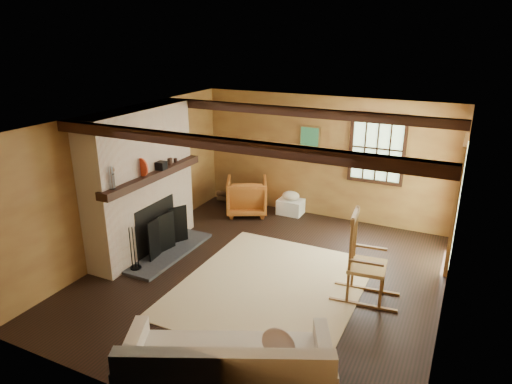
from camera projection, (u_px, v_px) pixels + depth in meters
The scene contains 10 objects.
ground at pixel (264, 277), 6.94m from camera, with size 5.50×5.50×0.00m, color black.
room_envelope at pixel (287, 172), 6.52m from camera, with size 5.02×5.52×2.44m.
fireplace at pixel (142, 188), 7.48m from camera, with size 1.02×2.30×2.40m.
rug at pixel (271, 286), 6.68m from camera, with size 2.50×3.00×0.01m, color #C8B285.
rocking_chair at pixel (364, 263), 6.24m from camera, with size 0.96×0.57×1.27m.
sofa at pixel (228, 375), 4.54m from camera, with size 2.26×1.69×0.84m.
firewood_pile at pixel (231, 198), 9.89m from camera, with size 0.64×0.12×0.23m.
laundry_basket at pixel (291, 207), 9.29m from camera, with size 0.50×0.38×0.30m, color white.
basket_pillow at pixel (291, 196), 9.21m from camera, with size 0.36×0.29×0.18m, color silver.
armchair at pixel (247, 196), 9.25m from camera, with size 0.79×0.81×0.74m, color #BF6026.
Camera 1 is at (2.54, -5.55, 3.54)m, focal length 32.00 mm.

